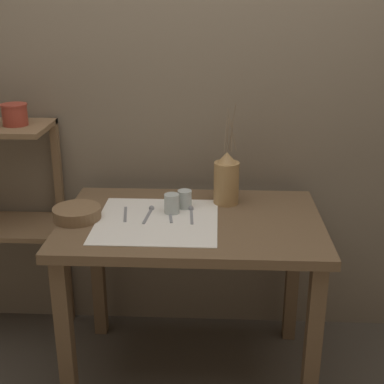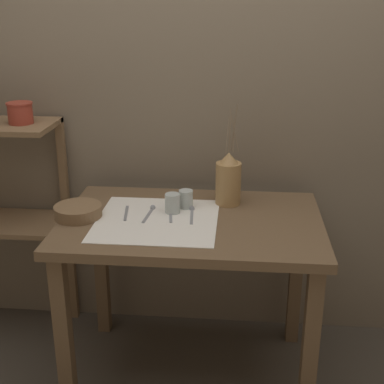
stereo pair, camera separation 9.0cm
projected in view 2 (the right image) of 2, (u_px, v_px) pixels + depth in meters
The scene contains 14 objects.
ground_plane at pixel (191, 371), 2.51m from camera, with size 12.00×12.00×0.00m, color #473F35.
stone_wall_back at pixel (201, 99), 2.53m from camera, with size 7.00×0.06×2.40m.
wooden_table at pixel (191, 244), 2.28m from camera, with size 1.09×0.72×0.78m.
wooden_shelf_unit at pixel (3, 188), 2.60m from camera, with size 0.58×0.32×1.11m.
linen_cloth at pixel (157, 220), 2.22m from camera, with size 0.50×0.49×0.00m.
pitcher_with_flowers at pixel (228, 180), 2.37m from camera, with size 0.11×0.11×0.45m.
wooden_bowl at pixel (78, 211), 2.25m from camera, with size 0.20×0.20×0.05m.
glass_tumbler_near at pixel (172, 203), 2.28m from camera, with size 0.07×0.07×0.08m.
glass_tumbler_far at pixel (186, 199), 2.34m from camera, with size 0.06×0.06×0.08m.
knife_center at pixel (126, 213), 2.29m from camera, with size 0.04×0.16×0.00m.
spoon_outer at pixel (151, 210), 2.31m from camera, with size 0.03×0.17×0.02m.
fork_outer at pixel (171, 215), 2.27m from camera, with size 0.03×0.16×0.00m.
spoon_inner at pixel (192, 211), 2.30m from camera, with size 0.03×0.17×0.02m.
metal_pot_small at pixel (20, 112), 2.42m from camera, with size 0.12×0.12×0.10m.
Camera 2 is at (0.19, -2.05, 1.66)m, focal length 50.00 mm.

